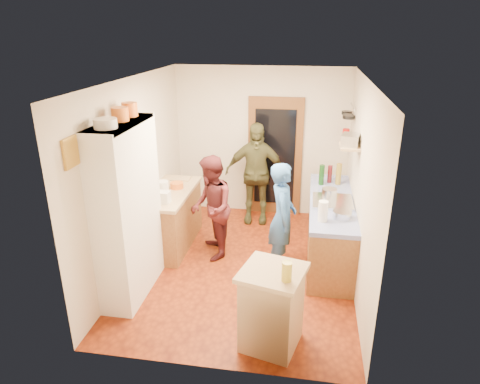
% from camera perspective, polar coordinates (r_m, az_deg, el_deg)
% --- Properties ---
extents(floor, '(3.00, 4.00, 0.02)m').
position_cam_1_polar(floor, '(6.23, 0.45, -9.83)').
color(floor, maroon).
rests_on(floor, ground).
extents(ceiling, '(3.00, 4.00, 0.02)m').
position_cam_1_polar(ceiling, '(5.37, 0.54, 14.89)').
color(ceiling, silver).
rests_on(ceiling, ground).
extents(wall_back, '(3.00, 0.02, 2.60)m').
position_cam_1_polar(wall_back, '(7.57, 2.85, 6.66)').
color(wall_back, beige).
rests_on(wall_back, ground).
extents(wall_front, '(3.00, 0.02, 2.60)m').
position_cam_1_polar(wall_front, '(3.86, -4.15, -8.37)').
color(wall_front, beige).
rests_on(wall_front, ground).
extents(wall_left, '(0.02, 4.00, 2.60)m').
position_cam_1_polar(wall_left, '(6.07, -13.76, 2.33)').
color(wall_left, beige).
rests_on(wall_left, ground).
extents(wall_right, '(0.02, 4.00, 2.60)m').
position_cam_1_polar(wall_right, '(5.65, 15.81, 0.70)').
color(wall_right, beige).
rests_on(wall_right, ground).
extents(door_frame, '(0.95, 0.06, 2.10)m').
position_cam_1_polar(door_frame, '(7.57, 4.66, 4.66)').
color(door_frame, brown).
rests_on(door_frame, ground).
extents(door_glass, '(0.70, 0.02, 1.70)m').
position_cam_1_polar(door_glass, '(7.54, 4.64, 4.58)').
color(door_glass, black).
rests_on(door_glass, door_frame).
extents(hutch_body, '(0.40, 1.20, 2.20)m').
position_cam_1_polar(hutch_body, '(5.37, -14.71, -2.55)').
color(hutch_body, white).
rests_on(hutch_body, ground).
extents(hutch_top_shelf, '(0.40, 1.14, 0.04)m').
position_cam_1_polar(hutch_top_shelf, '(5.05, -15.86, 8.74)').
color(hutch_top_shelf, white).
rests_on(hutch_top_shelf, hutch_body).
extents(plate_stack, '(0.25, 0.25, 0.10)m').
position_cam_1_polar(plate_stack, '(4.76, -17.51, 8.71)').
color(plate_stack, white).
rests_on(plate_stack, hutch_top_shelf).
extents(orange_pot_a, '(0.19, 0.19, 0.16)m').
position_cam_1_polar(orange_pot_a, '(5.08, -15.71, 9.96)').
color(orange_pot_a, orange).
rests_on(orange_pot_a, hutch_top_shelf).
extents(orange_pot_b, '(0.18, 0.18, 0.16)m').
position_cam_1_polar(orange_pot_b, '(5.33, -14.50, 10.62)').
color(orange_pot_b, orange).
rests_on(orange_pot_b, hutch_top_shelf).
extents(left_counter_base, '(0.60, 1.40, 0.85)m').
position_cam_1_polar(left_counter_base, '(6.67, -9.19, -3.66)').
color(left_counter_base, olive).
rests_on(left_counter_base, ground).
extents(left_counter_top, '(0.64, 1.44, 0.05)m').
position_cam_1_polar(left_counter_top, '(6.50, -9.42, -0.06)').
color(left_counter_top, tan).
rests_on(left_counter_top, left_counter_base).
extents(toaster, '(0.23, 0.16, 0.16)m').
position_cam_1_polar(toaster, '(6.05, -10.35, -0.68)').
color(toaster, white).
rests_on(toaster, left_counter_top).
extents(kettle, '(0.20, 0.20, 0.19)m').
position_cam_1_polar(kettle, '(6.36, -10.25, 0.59)').
color(kettle, white).
rests_on(kettle, left_counter_top).
extents(orange_bowl, '(0.21, 0.21, 0.09)m').
position_cam_1_polar(orange_bowl, '(6.57, -8.43, 0.89)').
color(orange_bowl, orange).
rests_on(orange_bowl, left_counter_top).
extents(chopping_board, '(0.31, 0.23, 0.02)m').
position_cam_1_polar(chopping_board, '(6.95, -7.91, 1.80)').
color(chopping_board, tan).
rests_on(chopping_board, left_counter_top).
extents(right_counter_base, '(0.60, 2.20, 0.84)m').
position_cam_1_polar(right_counter_base, '(6.42, 11.85, -4.95)').
color(right_counter_base, olive).
rests_on(right_counter_base, ground).
extents(right_counter_top, '(0.62, 2.22, 0.06)m').
position_cam_1_polar(right_counter_top, '(6.24, 12.16, -1.24)').
color(right_counter_top, '#192EA8').
rests_on(right_counter_top, right_counter_base).
extents(hob, '(0.55, 0.58, 0.04)m').
position_cam_1_polar(hob, '(6.10, 12.24, -1.25)').
color(hob, silver).
rests_on(hob, right_counter_top).
extents(pot_on_hob, '(0.21, 0.21, 0.14)m').
position_cam_1_polar(pot_on_hob, '(6.14, 11.81, -0.17)').
color(pot_on_hob, silver).
rests_on(pot_on_hob, hob).
extents(bottle_a, '(0.08, 0.08, 0.32)m').
position_cam_1_polar(bottle_a, '(6.73, 10.83, 2.26)').
color(bottle_a, '#143F14').
rests_on(bottle_a, right_counter_top).
extents(bottle_b, '(0.08, 0.08, 0.28)m').
position_cam_1_polar(bottle_b, '(6.86, 11.89, 2.37)').
color(bottle_b, '#591419').
rests_on(bottle_b, right_counter_top).
extents(bottle_c, '(0.09, 0.09, 0.33)m').
position_cam_1_polar(bottle_c, '(6.79, 13.02, 2.35)').
color(bottle_c, olive).
rests_on(bottle_c, right_counter_top).
extents(paper_towel, '(0.15, 0.15, 0.27)m').
position_cam_1_polar(paper_towel, '(5.48, 11.01, -2.53)').
color(paper_towel, white).
rests_on(paper_towel, right_counter_top).
extents(mixing_bowl, '(0.25, 0.25, 0.09)m').
position_cam_1_polar(mixing_bowl, '(5.65, 13.46, -2.93)').
color(mixing_bowl, silver).
rests_on(mixing_bowl, right_counter_top).
extents(island_base, '(0.67, 0.67, 0.86)m').
position_cam_1_polar(island_base, '(4.65, 4.23, -15.42)').
color(island_base, tan).
rests_on(island_base, ground).
extents(island_top, '(0.75, 0.75, 0.05)m').
position_cam_1_polar(island_top, '(4.40, 4.39, -10.66)').
color(island_top, tan).
rests_on(island_top, island_base).
extents(cutting_board, '(0.41, 0.36, 0.02)m').
position_cam_1_polar(cutting_board, '(4.45, 3.99, -10.11)').
color(cutting_board, white).
rests_on(cutting_board, island_top).
extents(oil_jar, '(0.12, 0.12, 0.20)m').
position_cam_1_polar(oil_jar, '(4.19, 6.25, -10.49)').
color(oil_jar, '#AD9E2D').
rests_on(oil_jar, island_top).
extents(pan_rail, '(0.02, 0.65, 0.02)m').
position_cam_1_polar(pan_rail, '(6.92, 14.80, 10.97)').
color(pan_rail, silver).
rests_on(pan_rail, wall_right).
extents(pan_hang_a, '(0.18, 0.18, 0.05)m').
position_cam_1_polar(pan_hang_a, '(6.77, 14.30, 9.67)').
color(pan_hang_a, black).
rests_on(pan_hang_a, pan_rail).
extents(pan_hang_b, '(0.16, 0.16, 0.05)m').
position_cam_1_polar(pan_hang_b, '(6.97, 14.17, 9.83)').
color(pan_hang_b, black).
rests_on(pan_hang_b, pan_rail).
extents(pan_hang_c, '(0.17, 0.17, 0.05)m').
position_cam_1_polar(pan_hang_c, '(7.16, 14.07, 10.22)').
color(pan_hang_c, black).
rests_on(pan_hang_c, pan_rail).
extents(wall_shelf, '(0.26, 0.42, 0.03)m').
position_cam_1_polar(wall_shelf, '(5.94, 14.44, 5.90)').
color(wall_shelf, tan).
rests_on(wall_shelf, wall_right).
extents(radio, '(0.27, 0.34, 0.15)m').
position_cam_1_polar(radio, '(5.92, 14.52, 6.74)').
color(radio, silver).
rests_on(radio, wall_shelf).
extents(ext_bracket, '(0.06, 0.10, 0.04)m').
position_cam_1_polar(ext_bracket, '(7.22, 14.33, 6.52)').
color(ext_bracket, black).
rests_on(ext_bracket, wall_right).
extents(fire_extinguisher, '(0.11, 0.11, 0.32)m').
position_cam_1_polar(fire_extinguisher, '(7.20, 13.88, 6.94)').
color(fire_extinguisher, red).
rests_on(fire_extinguisher, wall_right).
extents(picture_frame, '(0.03, 0.25, 0.30)m').
position_cam_1_polar(picture_frame, '(4.52, -21.66, 4.93)').
color(picture_frame, gold).
rests_on(picture_frame, wall_left).
extents(person_hob, '(0.42, 0.60, 1.55)m').
position_cam_1_polar(person_hob, '(5.84, 5.96, -3.48)').
color(person_hob, '#2F5EA5').
rests_on(person_hob, ground).
extents(person_left, '(0.78, 0.89, 1.53)m').
position_cam_1_polar(person_left, '(6.19, -3.63, -2.00)').
color(person_left, '#4A191D').
rests_on(person_left, ground).
extents(person_back, '(1.05, 0.49, 1.75)m').
position_cam_1_polar(person_back, '(7.25, 2.16, 2.48)').
color(person_back, '#424124').
rests_on(person_back, ground).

